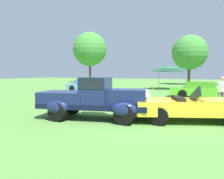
# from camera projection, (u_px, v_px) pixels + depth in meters

# --- Properties ---
(ground_plane) EXTENTS (120.00, 120.00, 0.00)m
(ground_plane) POSITION_uv_depth(u_px,v_px,m) (114.00, 118.00, 8.43)
(ground_plane) COLOR #568C3D
(feature_pickup_truck) EXTENTS (4.61, 2.59, 1.70)m
(feature_pickup_truck) POSITION_uv_depth(u_px,v_px,m) (94.00, 98.00, 8.25)
(feature_pickup_truck) COLOR black
(feature_pickup_truck) RESTS_ON ground_plane
(neighbor_convertible) EXTENTS (4.45, 3.09, 1.40)m
(neighbor_convertible) POSITION_uv_depth(u_px,v_px,m) (191.00, 106.00, 7.91)
(neighbor_convertible) COLOR yellow
(neighbor_convertible) RESTS_ON ground_plane
(show_car_skyblue) EXTENTS (4.21, 1.87, 1.22)m
(show_car_skyblue) POSITION_uv_depth(u_px,v_px,m) (86.00, 86.00, 20.56)
(show_car_skyblue) COLOR #669EDB
(show_car_skyblue) RESTS_ON ground_plane
(show_car_lime) EXTENTS (4.71, 2.08, 1.22)m
(show_car_lime) POSITION_uv_depth(u_px,v_px,m) (202.00, 90.00, 15.28)
(show_car_lime) COLOR #60C62D
(show_car_lime) RESTS_ON ground_plane
(spectator_near_truck) EXTENTS (0.40, 0.24, 1.69)m
(spectator_near_truck) POSITION_uv_depth(u_px,v_px,m) (222.00, 91.00, 10.93)
(spectator_near_truck) COLOR #9E998E
(spectator_near_truck) RESTS_ON ground_plane
(canopy_tent_left_field) EXTENTS (3.09, 3.09, 2.71)m
(canopy_tent_left_field) POSITION_uv_depth(u_px,v_px,m) (168.00, 68.00, 23.59)
(canopy_tent_left_field) COLOR #B7B7BC
(canopy_tent_left_field) RESTS_ON ground_plane
(treeline_far_left) EXTENTS (6.61, 6.61, 9.90)m
(treeline_far_left) POSITION_uv_depth(u_px,v_px,m) (90.00, 49.00, 40.02)
(treeline_far_left) COLOR brown
(treeline_far_left) RESTS_ON ground_plane
(treeline_mid_left) EXTENTS (5.64, 5.64, 8.05)m
(treeline_mid_left) POSITION_uv_depth(u_px,v_px,m) (190.00, 53.00, 33.05)
(treeline_mid_left) COLOR brown
(treeline_mid_left) RESTS_ON ground_plane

